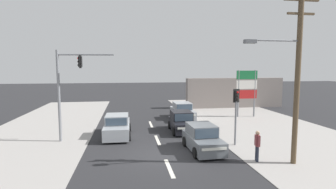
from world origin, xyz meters
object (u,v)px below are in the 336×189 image
at_px(sedan_oncoming_near, 182,111).
at_px(sedan_oncoming_mid, 117,127).
at_px(utility_pole_foreground_right, 295,73).
at_px(shopping_plaza_sign, 247,87).
at_px(traffic_signal_mast, 67,84).
at_px(pedestal_signal_right_kerb, 236,107).
at_px(hatchback_crossing_left, 182,122).
at_px(hatchback_receding_far, 202,139).
at_px(pedestrian_at_kerb, 257,144).

bearing_deg(sedan_oncoming_near, sedan_oncoming_mid, -136.96).
xyz_separation_m(utility_pole_foreground_right, shopping_plaza_sign, (3.43, 12.33, -1.65)).
bearing_deg(utility_pole_foreground_right, shopping_plaza_sign, 74.46).
bearing_deg(traffic_signal_mast, sedan_oncoming_near, 35.07).
relative_size(traffic_signal_mast, sedan_oncoming_mid, 1.41).
relative_size(pedestal_signal_right_kerb, sedan_oncoming_near, 0.84).
xyz_separation_m(shopping_plaza_sign, hatchback_crossing_left, (-7.49, -4.80, -2.28)).
height_order(hatchback_receding_far, pedestrian_at_kerb, pedestrian_at_kerb).
bearing_deg(pedestrian_at_kerb, sedan_oncoming_mid, 139.59).
bearing_deg(pedestal_signal_right_kerb, sedan_oncoming_mid, 155.55).
xyz_separation_m(pedestal_signal_right_kerb, sedan_oncoming_mid, (-7.40, 3.37, -1.71)).
xyz_separation_m(hatchback_crossing_left, sedan_oncoming_near, (1.06, 4.80, 0.00)).
bearing_deg(hatchback_crossing_left, utility_pole_foreground_right, -61.66).
relative_size(pedestal_signal_right_kerb, shopping_plaza_sign, 0.77).
height_order(utility_pole_foreground_right, pedestal_signal_right_kerb, utility_pole_foreground_right).
bearing_deg(hatchback_receding_far, sedan_oncoming_mid, 141.39).
relative_size(utility_pole_foreground_right, shopping_plaza_sign, 1.86).
xyz_separation_m(pedestal_signal_right_kerb, pedestrian_at_kerb, (-0.05, -2.89, -1.49)).
bearing_deg(sedan_oncoming_mid, sedan_oncoming_near, 43.04).
distance_m(shopping_plaza_sign, pedestrian_at_kerb, 12.94).
relative_size(sedan_oncoming_near, pedestrian_at_kerb, 2.60).
xyz_separation_m(utility_pole_foreground_right, pedestrian_at_kerb, (-1.55, 0.56, -3.70)).
bearing_deg(shopping_plaza_sign, pedestal_signal_right_kerb, -119.03).
height_order(traffic_signal_mast, pedestal_signal_right_kerb, traffic_signal_mast).
height_order(traffic_signal_mast, sedan_oncoming_near, traffic_signal_mast).
height_order(traffic_signal_mast, hatchback_crossing_left, traffic_signal_mast).
relative_size(utility_pole_foreground_right, traffic_signal_mast, 1.43).
bearing_deg(hatchback_receding_far, sedan_oncoming_near, 85.02).
relative_size(traffic_signal_mast, pedestal_signal_right_kerb, 1.69).
distance_m(pedestal_signal_right_kerb, sedan_oncoming_near, 9.16).
xyz_separation_m(sedan_oncoming_near, pedestrian_at_kerb, (1.45, -11.77, 0.22)).
xyz_separation_m(shopping_plaza_sign, pedestrian_at_kerb, (-4.98, -11.77, -2.06)).
height_order(shopping_plaza_sign, sedan_oncoming_mid, shopping_plaza_sign).
distance_m(hatchback_receding_far, sedan_oncoming_near, 9.60).
height_order(traffic_signal_mast, sedan_oncoming_mid, traffic_signal_mast).
bearing_deg(hatchback_receding_far, traffic_signal_mast, 158.48).
xyz_separation_m(shopping_plaza_sign, sedan_oncoming_mid, (-12.33, -5.51, -2.28)).
distance_m(traffic_signal_mast, pedestrian_at_kerb, 12.15).
distance_m(pedestal_signal_right_kerb, shopping_plaza_sign, 10.17).
bearing_deg(sedan_oncoming_near, pedestrian_at_kerb, -82.99).
distance_m(traffic_signal_mast, shopping_plaza_sign, 16.72).
xyz_separation_m(shopping_plaza_sign, sedan_oncoming_near, (-6.43, -0.00, -2.28)).
xyz_separation_m(shopping_plaza_sign, hatchback_receding_far, (-7.26, -9.56, -2.28)).
height_order(sedan_oncoming_mid, hatchback_receding_far, sedan_oncoming_mid).
relative_size(pedestal_signal_right_kerb, sedan_oncoming_mid, 0.83).
bearing_deg(traffic_signal_mast, shopping_plaza_sign, 22.29).
height_order(utility_pole_foreground_right, sedan_oncoming_mid, utility_pole_foreground_right).
bearing_deg(utility_pole_foreground_right, pedestrian_at_kerb, 160.14).
bearing_deg(pedestrian_at_kerb, pedestal_signal_right_kerb, 88.93).
bearing_deg(hatchback_crossing_left, traffic_signal_mast, -169.08).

